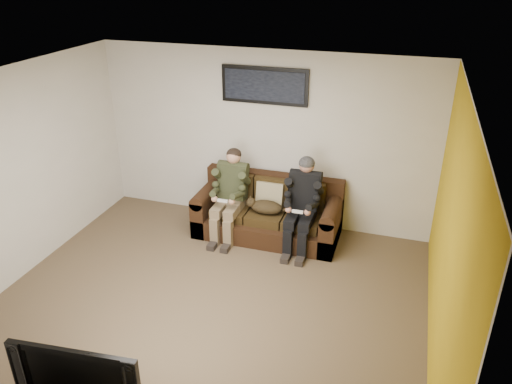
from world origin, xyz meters
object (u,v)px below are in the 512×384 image
(person_right, at_px, (303,199))
(cat, at_px, (265,207))
(person_left, at_px, (230,190))
(framed_poster, at_px, (264,86))
(sofa, at_px, (269,213))
(television, at_px, (83,371))

(person_right, bearing_deg, cat, -179.78)
(person_left, xyz_separation_m, person_right, (1.06, 0.00, 0.00))
(person_right, relative_size, cat, 1.94)
(cat, distance_m, framed_poster, 1.70)
(sofa, height_order, cat, sofa)
(person_left, height_order, cat, person_left)
(cat, bearing_deg, framed_poster, 108.69)
(person_right, bearing_deg, sofa, 162.06)
(sofa, bearing_deg, person_left, -162.02)
(framed_poster, relative_size, television, 1.15)
(cat, relative_size, framed_poster, 0.53)
(person_right, height_order, television, person_right)
(television, bearing_deg, cat, 77.31)
(sofa, relative_size, television, 1.90)
(cat, bearing_deg, sofa, 87.22)
(person_left, distance_m, cat, 0.56)
(cat, height_order, framed_poster, framed_poster)
(person_right, distance_m, cat, 0.57)
(person_left, distance_m, framed_poster, 1.54)
(sofa, bearing_deg, framed_poster, 117.02)
(framed_poster, bearing_deg, cat, -71.31)
(cat, relative_size, television, 0.60)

